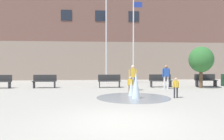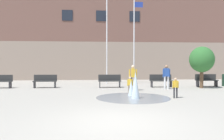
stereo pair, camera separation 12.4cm
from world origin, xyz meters
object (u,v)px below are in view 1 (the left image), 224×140
park_bench_far_right (206,80)px  child_running (176,86)px  park_bench_center (109,81)px  adult_near_bench (166,75)px  park_bench_under_left_flagpole (45,81)px  teen_by_trashcan (133,76)px  child_with_pink_shirt (130,84)px  street_tree_near_building (201,60)px  flagpole_right (134,38)px  park_bench_under_right_flagpole (161,80)px  flagpole_left (107,33)px

park_bench_far_right → child_running: child_running is taller
park_bench_center → adult_near_bench: (3.68, -1.25, 0.45)m
park_bench_under_left_flagpole → teen_by_trashcan: 6.22m
child_with_pink_shirt → child_running: bearing=178.8°
street_tree_near_building → park_bench_far_right: bearing=49.0°
park_bench_under_left_flagpole → child_with_pink_shirt: size_ratio=1.62×
flagpole_right → street_tree_near_building: (3.99, -3.86, -1.94)m
park_bench_under_left_flagpole → park_bench_under_right_flagpole: bearing=-1.3°
adult_near_bench → child_with_pink_shirt: (-2.84, -2.61, -0.35)m
adult_near_bench → street_tree_near_building: size_ratio=0.56×
park_bench_under_left_flagpole → adult_near_bench: adult_near_bench is taller
park_bench_center → teen_by_trashcan: teen_by_trashcan is taller
park_bench_center → flagpole_right: (2.30, 3.00, 3.42)m
park_bench_under_left_flagpole → flagpole_left: (4.49, 2.84, 3.82)m
park_bench_center → teen_by_trashcan: (1.32, -1.93, 0.45)m
park_bench_far_right → flagpole_left: (-7.18, 2.85, 3.82)m
park_bench_center → park_bench_under_right_flagpole: size_ratio=1.00×
park_bench_under_left_flagpole → child_running: 9.04m
park_bench_far_right → adult_near_bench: (-3.48, -1.40, 0.45)m
teen_by_trashcan → park_bench_far_right: bearing=-68.7°
park_bench_center → park_bench_far_right: size_ratio=1.00×
teen_by_trashcan → flagpole_left: 6.12m
flagpole_left → street_tree_near_building: bearing=-31.5°
child_running → flagpole_left: bearing=-166.2°
park_bench_under_left_flagpole → child_running: size_ratio=1.62×
flagpole_right → park_bench_under_left_flagpole: bearing=-157.3°
park_bench_under_right_flagpole → flagpole_right: size_ratio=0.22×
park_bench_center → child_with_pink_shirt: size_ratio=1.62×
park_bench_under_right_flagpole → street_tree_near_building: bearing=-17.7°
park_bench_under_left_flagpole → child_with_pink_shirt: (5.35, -4.01, 0.10)m
park_bench_center → adult_near_bench: 3.91m
park_bench_far_right → child_with_pink_shirt: size_ratio=1.62×
park_bench_under_left_flagpole → park_bench_far_right: 11.67m
flagpole_right → adult_near_bench: bearing=-71.9°
park_bench_under_left_flagpole → flagpole_right: flagpole_right is taller
park_bench_under_left_flagpole → park_bench_far_right: bearing=-0.0°
park_bench_under_right_flagpole → flagpole_right: bearing=114.7°
park_bench_under_left_flagpole → flagpole_left: size_ratio=0.20×
flagpole_left → child_running: bearing=-70.3°
child_running → flagpole_right: flagpole_right is taller
park_bench_far_right → flagpole_left: size_ratio=0.20×
park_bench_center → adult_near_bench: adult_near_bench is taller
park_bench_under_left_flagpole → adult_near_bench: bearing=-9.7°
park_bench_under_left_flagpole → child_running: child_running is taller
flagpole_left → flagpole_right: 2.35m
teen_by_trashcan → child_running: (1.55, -3.12, -0.35)m
teen_by_trashcan → child_running: 3.50m
flagpole_left → flagpole_right: bearing=0.0°
park_bench_center → flagpole_left: 4.85m
teen_by_trashcan → flagpole_right: size_ratio=0.22×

